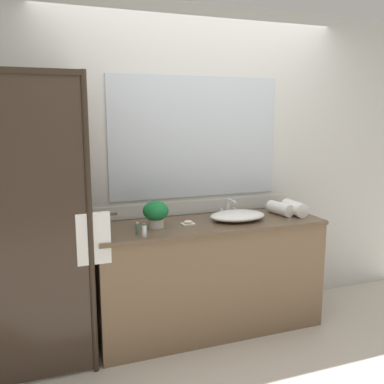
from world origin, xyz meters
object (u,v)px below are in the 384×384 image
at_px(soap_dish, 188,223).
at_px(rolled_towel_middle, 280,209).
at_px(potted_plant, 156,212).
at_px(amenity_bottle_body_wash, 101,221).
at_px(amenity_bottle_shampoo, 137,228).
at_px(sink_basin, 238,216).
at_px(rolled_towel_near_edge, 294,208).
at_px(faucet, 229,210).
at_px(amenity_bottle_lotion, 144,230).

distance_m(soap_dish, rolled_towel_middle, 0.84).
relative_size(potted_plant, rolled_towel_middle, 0.84).
relative_size(amenity_bottle_body_wash, amenity_bottle_shampoo, 0.96).
bearing_deg(sink_basin, rolled_towel_near_edge, -0.38).
bearing_deg(amenity_bottle_body_wash, sink_basin, -10.45).
bearing_deg(amenity_bottle_shampoo, soap_dish, 15.48).
relative_size(soap_dish, rolled_towel_middle, 0.42).
height_order(sink_basin, soap_dish, sink_basin).
xyz_separation_m(sink_basin, potted_plant, (-0.67, 0.02, 0.08)).
distance_m(amenity_bottle_shampoo, rolled_towel_near_edge, 1.37).
xyz_separation_m(amenity_bottle_shampoo, rolled_towel_near_edge, (1.37, 0.11, 0.02)).
xyz_separation_m(faucet, amenity_bottle_shampoo, (-0.84, -0.29, -0.01)).
relative_size(amenity_bottle_shampoo, rolled_towel_middle, 0.36).
distance_m(sink_basin, faucet, 0.17).
height_order(faucet, potted_plant, potted_plant).
bearing_deg(sink_basin, amenity_bottle_body_wash, 169.55).
bearing_deg(potted_plant, amenity_bottle_lotion, -123.29).
bearing_deg(potted_plant, amenity_bottle_body_wash, 155.21).
distance_m(faucet, amenity_bottle_shampoo, 0.89).
relative_size(amenity_bottle_body_wash, rolled_towel_middle, 0.35).
xyz_separation_m(sink_basin, rolled_towel_middle, (0.42, 0.04, 0.02)).
bearing_deg(rolled_towel_middle, potted_plant, -178.67).
distance_m(faucet, potted_plant, 0.69).
xyz_separation_m(potted_plant, amenity_bottle_shampoo, (-0.17, -0.14, -0.07)).
xyz_separation_m(faucet, amenity_bottle_lotion, (-0.81, -0.36, -0.01)).
bearing_deg(amenity_bottle_shampoo, amenity_bottle_body_wash, 123.56).
height_order(amenity_bottle_body_wash, amenity_bottle_shampoo, amenity_bottle_shampoo).
relative_size(soap_dish, amenity_bottle_shampoo, 1.16).
height_order(soap_dish, amenity_bottle_shampoo, amenity_bottle_shampoo).
bearing_deg(sink_basin, soap_dish, -179.76).
height_order(soap_dish, rolled_towel_middle, rolled_towel_middle).
distance_m(soap_dish, rolled_towel_near_edge, 0.95).
distance_m(sink_basin, amenity_bottle_lotion, 0.83).
bearing_deg(amenity_bottle_body_wash, amenity_bottle_lotion, -58.60).
distance_m(sink_basin, potted_plant, 0.68).
bearing_deg(soap_dish, rolled_towel_middle, 3.12).
height_order(potted_plant, rolled_towel_middle, potted_plant).
relative_size(sink_basin, soap_dish, 4.55).
bearing_deg(potted_plant, sink_basin, -1.60).
xyz_separation_m(faucet, rolled_towel_near_edge, (0.53, -0.17, 0.01)).
bearing_deg(rolled_towel_middle, amenity_bottle_body_wash, 174.18).
height_order(soap_dish, amenity_bottle_lotion, amenity_bottle_lotion).
relative_size(potted_plant, amenity_bottle_body_wash, 2.41).
relative_size(potted_plant, soap_dish, 1.99).
bearing_deg(potted_plant, soap_dish, -4.73).
bearing_deg(faucet, amenity_bottle_lotion, -155.89).
xyz_separation_m(amenity_bottle_body_wash, rolled_towel_near_edge, (1.58, -0.20, 0.02)).
bearing_deg(rolled_towel_middle, amenity_bottle_shampoo, -172.67).
distance_m(amenity_bottle_lotion, amenity_bottle_shampoo, 0.08).
distance_m(faucet, rolled_towel_near_edge, 0.55).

